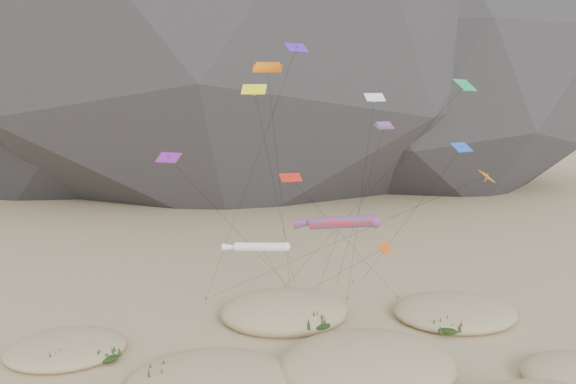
% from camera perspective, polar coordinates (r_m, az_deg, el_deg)
% --- Properties ---
extents(dunes, '(51.41, 36.52, 3.90)m').
position_cam_1_polar(dunes, '(47.48, 3.57, -17.90)').
color(dunes, '#CCB789').
rests_on(dunes, ground).
extents(dune_grass, '(43.52, 28.68, 1.45)m').
position_cam_1_polar(dune_grass, '(45.82, 3.93, -18.80)').
color(dune_grass, black).
rests_on(dune_grass, ground).
extents(kite_stakes, '(22.20, 7.76, 0.30)m').
position_cam_1_polar(kite_stakes, '(65.32, 2.89, -10.64)').
color(kite_stakes, '#3F2D1E').
rests_on(kite_stakes, ground).
extents(rainbow_tube_kite, '(7.76, 14.21, 11.95)m').
position_cam_1_polar(rainbow_tube_kite, '(53.25, 5.18, -3.10)').
color(rainbow_tube_kite, red).
rests_on(rainbow_tube_kite, ground).
extents(white_tube_kite, '(8.87, 16.51, 10.36)m').
position_cam_1_polar(white_tube_kite, '(49.41, -3.13, -5.59)').
color(white_tube_kite, white).
rests_on(white_tube_kite, ground).
extents(orange_parafoil, '(5.58, 10.96, 25.89)m').
position_cam_1_polar(orange_parafoil, '(52.65, -2.05, 12.22)').
color(orange_parafoil, orange).
rests_on(orange_parafoil, ground).
extents(multi_parafoil, '(2.06, 13.81, 20.42)m').
position_cam_1_polar(multi_parafoil, '(54.85, 9.66, 6.30)').
color(multi_parafoil, red).
rests_on(multi_parafoil, ground).
extents(delta_kites, '(30.22, 18.71, 27.25)m').
position_cam_1_polar(delta_kites, '(50.82, 7.75, 5.13)').
color(delta_kites, '#4F21C5').
rests_on(delta_kites, ground).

